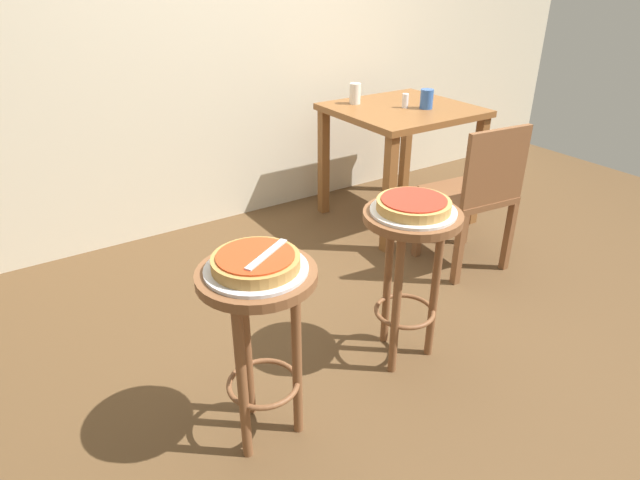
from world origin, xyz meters
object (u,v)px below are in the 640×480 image
stool_middle (410,252)px  pizza_foreground (256,261)px  wooden_chair (476,192)px  dining_table (401,127)px  pizza_server_knife (267,254)px  pizza_middle (414,204)px  stool_foreground (259,317)px  serving_plate_foreground (256,269)px  cup_near_edge (427,99)px  serving_plate_middle (413,211)px  condiment_shaker (405,101)px  cup_far_edge (355,94)px

stool_middle → pizza_foreground: bearing=-174.8°
wooden_chair → dining_table: bearing=82.1°
dining_table → pizza_server_knife: 2.08m
pizza_middle → pizza_server_knife: (-0.70, -0.09, 0.03)m
stool_foreground → wooden_chair: wooden_chair is taller
stool_foreground → pizza_foreground: (0.00, 0.00, 0.22)m
pizza_middle → wooden_chair: bearing=25.4°
pizza_foreground → serving_plate_foreground: bearing=-90.0°
pizza_foreground → cup_near_edge: 2.10m
serving_plate_middle → pizza_server_knife: 0.71m
stool_middle → wooden_chair: (0.84, 0.40, -0.06)m
condiment_shaker → pizza_server_knife: (-1.65, -1.23, -0.04)m
cup_far_edge → pizza_foreground: bearing=-135.1°
pizza_foreground → condiment_shaker: condiment_shaker is taller
cup_near_edge → wooden_chair: 0.77m
cup_far_edge → pizza_server_knife: (-1.45, -1.49, -0.06)m
serving_plate_foreground → wooden_chair: bearing=16.5°
cup_far_edge → stool_foreground: bearing=-135.1°
cup_far_edge → wooden_chair: bearing=-84.5°
serving_plate_middle → cup_near_edge: cup_near_edge is taller
stool_middle → pizza_server_knife: size_ratio=3.22×
stool_middle → condiment_shaker: condiment_shaker is taller
serving_plate_middle → wooden_chair: size_ratio=0.41×
stool_middle → pizza_server_knife: (-0.70, -0.09, 0.24)m
serving_plate_foreground → dining_table: (1.68, 1.23, -0.07)m
condiment_shaker → pizza_server_knife: 2.06m
stool_foreground → condiment_shaker: (1.68, 1.21, 0.29)m
wooden_chair → pizza_server_knife: bearing=-162.5°
stool_middle → dining_table: size_ratio=0.84×
pizza_foreground → pizza_middle: (0.73, 0.07, 0.00)m
serving_plate_foreground → serving_plate_middle: same height
pizza_middle → cup_far_edge: cup_far_edge is taller
pizza_foreground → pizza_server_knife: bearing=-33.7°
pizza_foreground → pizza_server_knife: size_ratio=1.30×
serving_plate_foreground → stool_middle: serving_plate_foreground is taller
serving_plate_middle → pizza_middle: size_ratio=1.17×
dining_table → cup_far_edge: bearing=130.4°
wooden_chair → pizza_server_knife: 1.65m
cup_near_edge → condiment_shaker: (-0.10, 0.09, -0.02)m
dining_table → wooden_chair: size_ratio=0.99×
cup_near_edge → wooden_chair: (-0.20, -0.66, -0.36)m
pizza_middle → cup_far_edge: 1.60m
serving_plate_middle → dining_table: (0.95, 1.17, -0.07)m
stool_middle → serving_plate_middle: size_ratio=2.05×
pizza_foreground → dining_table: 2.09m
stool_foreground → cup_near_edge: 2.12m
dining_table → cup_far_edge: cup_far_edge is taller
pizza_foreground → stool_middle: (0.73, 0.07, -0.22)m
cup_far_edge → serving_plate_foreground: bearing=-135.1°
pizza_foreground → serving_plate_middle: 0.73m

